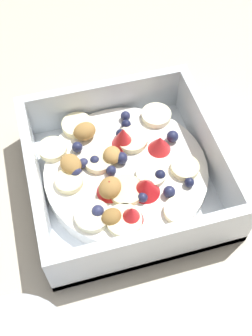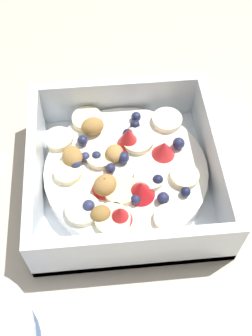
{
  "view_description": "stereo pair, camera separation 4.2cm",
  "coord_description": "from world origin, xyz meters",
  "views": [
    {
      "loc": [
        0.07,
        0.24,
        0.38
      ],
      "look_at": [
        0.01,
        0.01,
        0.03
      ],
      "focal_mm": 43.7,
      "sensor_mm": 36.0,
      "label": 1
    },
    {
      "loc": [
        0.03,
        0.25,
        0.38
      ],
      "look_at": [
        0.01,
        0.01,
        0.03
      ],
      "focal_mm": 43.7,
      "sensor_mm": 36.0,
      "label": 2
    }
  ],
  "objects": [
    {
      "name": "fruit_bowl",
      "position": [
        0.01,
        0.02,
        0.02
      ],
      "size": [
        0.19,
        0.19,
        0.06
      ],
      "color": "white",
      "rests_on": "ground"
    },
    {
      "name": "ground_plane",
      "position": [
        0.0,
        0.0,
        0.0
      ],
      "size": [
        2.4,
        2.4,
        0.0
      ],
      "primitive_type": "plane",
      "color": "beige"
    }
  ]
}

